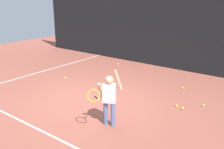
# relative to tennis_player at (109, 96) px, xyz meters

# --- Properties ---
(ground_plane) EXTENTS (20.00, 20.00, 0.00)m
(ground_plane) POSITION_rel_tennis_player_xyz_m (-1.40, 0.85, -0.73)
(ground_plane) COLOR #9E5142
(court_line_baseline) EXTENTS (9.00, 0.05, 0.00)m
(court_line_baseline) POSITION_rel_tennis_player_xyz_m (-1.40, -1.13, -0.72)
(court_line_baseline) COLOR white
(court_line_baseline) RESTS_ON ground
(court_line_sideline) EXTENTS (0.05, 9.00, 0.00)m
(court_line_sideline) POSITION_rel_tennis_player_xyz_m (-4.76, 1.85, -0.72)
(court_line_sideline) COLOR white
(court_line_sideline) RESTS_ON ground
(back_fence_windscreen) EXTENTS (13.24, 0.08, 3.54)m
(back_fence_windscreen) POSITION_rel_tennis_player_xyz_m (-1.40, 5.35, 1.04)
(back_fence_windscreen) COLOR black
(back_fence_windscreen) RESTS_ON ground
(fence_post_0) EXTENTS (0.09, 0.09, 3.69)m
(fence_post_0) POSITION_rel_tennis_player_xyz_m (-7.87, 5.41, 1.12)
(fence_post_0) COLOR slate
(fence_post_0) RESTS_ON ground
(fence_post_1) EXTENTS (0.09, 0.09, 3.69)m
(fence_post_1) POSITION_rel_tennis_player_xyz_m (-3.55, 5.41, 1.12)
(fence_post_1) COLOR slate
(fence_post_1) RESTS_ON ground
(fence_post_2) EXTENTS (0.09, 0.09, 3.69)m
(fence_post_2) POSITION_rel_tennis_player_xyz_m (0.76, 5.41, 1.12)
(fence_post_2) COLOR slate
(fence_post_2) RESTS_ON ground
(tennis_player) EXTENTS (0.51, 0.81, 1.35)m
(tennis_player) POSITION_rel_tennis_player_xyz_m (0.00, 0.00, 0.00)
(tennis_player) COLOR slate
(tennis_player) RESTS_ON ground
(tennis_ball_0) EXTENTS (0.07, 0.07, 0.07)m
(tennis_ball_0) POSITION_rel_tennis_player_xyz_m (0.43, 3.33, -0.69)
(tennis_ball_0) COLOR #CCE033
(tennis_ball_0) RESTS_ON ground
(tennis_ball_2) EXTENTS (0.07, 0.07, 0.07)m
(tennis_ball_2) POSITION_rel_tennis_player_xyz_m (-3.33, 1.71, -0.69)
(tennis_ball_2) COLOR #CCE033
(tennis_ball_2) RESTS_ON ground
(tennis_ball_3) EXTENTS (0.07, 0.07, 0.07)m
(tennis_ball_3) POSITION_rel_tennis_player_xyz_m (1.41, 2.37, -0.69)
(tennis_ball_3) COLOR #CCE033
(tennis_ball_3) RESTS_ON ground
(tennis_ball_4) EXTENTS (0.07, 0.07, 0.07)m
(tennis_ball_4) POSITION_rel_tennis_player_xyz_m (0.84, 1.92, -0.69)
(tennis_ball_4) COLOR #CCE033
(tennis_ball_4) RESTS_ON ground
(tennis_ball_7) EXTENTS (0.07, 0.07, 0.07)m
(tennis_ball_7) POSITION_rel_tennis_player_xyz_m (1.03, 1.86, -0.69)
(tennis_ball_7) COLOR #CCE033
(tennis_ball_7) RESTS_ON ground
(tennis_ball_8) EXTENTS (0.07, 0.07, 0.07)m
(tennis_ball_8) POSITION_rel_tennis_player_xyz_m (-2.96, 4.42, -0.69)
(tennis_ball_8) COLOR #CCE033
(tennis_ball_8) RESTS_ON ground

